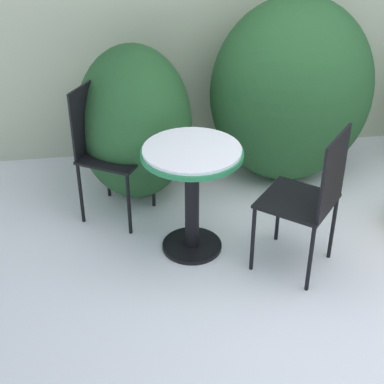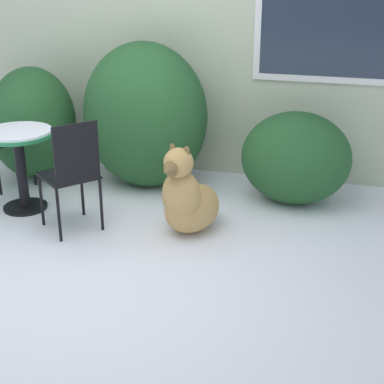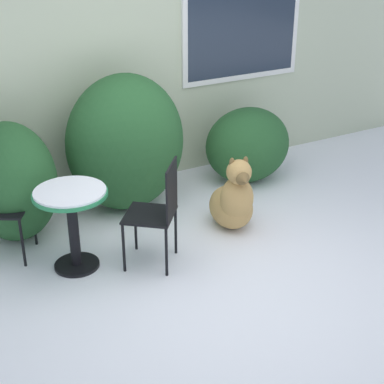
{
  "view_description": "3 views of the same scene",
  "coord_description": "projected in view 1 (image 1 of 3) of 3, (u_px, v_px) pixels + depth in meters",
  "views": [
    {
      "loc": [
        -1.42,
        -2.17,
        2.27
      ],
      "look_at": [
        -1.0,
        0.81,
        0.41
      ],
      "focal_mm": 55.0,
      "sensor_mm": 36.0,
      "label": 1
    },
    {
      "loc": [
        1.68,
        -3.35,
        2.09
      ],
      "look_at": [
        0.53,
        0.79,
        0.33
      ],
      "focal_mm": 55.0,
      "sensor_mm": 36.0,
      "label": 2
    },
    {
      "loc": [
        -2.2,
        -3.34,
        2.71
      ],
      "look_at": [
        0.0,
        0.6,
        0.55
      ],
      "focal_mm": 55.0,
      "sensor_mm": 36.0,
      "label": 3
    }
  ],
  "objects": [
    {
      "name": "patio_table",
      "position": [
        192.0,
        176.0,
        3.48
      ],
      "size": [
        0.6,
        0.6,
        0.71
      ],
      "color": "black",
      "rests_on": "ground_plane"
    },
    {
      "name": "patio_chair_near_table",
      "position": [
        105.0,
        146.0,
        3.85
      ],
      "size": [
        0.54,
        0.54,
        0.92
      ],
      "rotation": [
        0.0,
        0.0,
        1.04
      ],
      "color": "black",
      "rests_on": "ground_plane"
    },
    {
      "name": "shrub_left",
      "position": [
        134.0,
        122.0,
        4.08
      ],
      "size": [
        0.8,
        0.92,
        1.09
      ],
      "color": "#235128",
      "rests_on": "ground_plane"
    },
    {
      "name": "shrub_middle",
      "position": [
        291.0,
        92.0,
        4.2
      ],
      "size": [
        1.18,
        0.91,
        1.36
      ],
      "color": "#235128",
      "rests_on": "ground_plane"
    },
    {
      "name": "patio_chair_far_side",
      "position": [
        310.0,
        196.0,
        3.32
      ],
      "size": [
        0.56,
        0.56,
        0.92
      ],
      "rotation": [
        0.0,
        0.0,
        4.02
      ],
      "color": "black",
      "rests_on": "ground_plane"
    }
  ]
}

